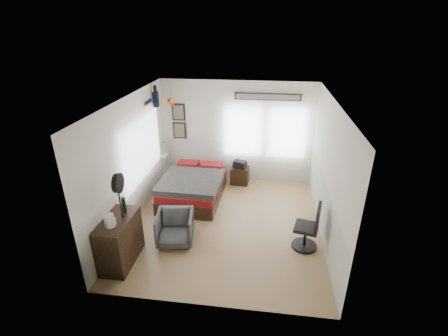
{
  "coord_description": "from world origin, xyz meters",
  "views": [
    {
      "loc": [
        0.75,
        -5.88,
        4.06
      ],
      "look_at": [
        -0.1,
        0.4,
        1.15
      ],
      "focal_mm": 26.0,
      "sensor_mm": 36.0,
      "label": 1
    }
  ],
  "objects_px": {
    "task_chair": "(309,230)",
    "armchair": "(175,228)",
    "nightstand": "(240,175)",
    "bed": "(193,187)",
    "dresser": "(120,240)"
  },
  "relations": [
    {
      "from": "armchair",
      "to": "nightstand",
      "type": "relative_size",
      "value": 1.55
    },
    {
      "from": "bed",
      "to": "armchair",
      "type": "distance_m",
      "value": 1.76
    },
    {
      "from": "bed",
      "to": "dresser",
      "type": "xyz_separation_m",
      "value": [
        -0.79,
        -2.44,
        0.15
      ]
    },
    {
      "from": "armchair",
      "to": "task_chair",
      "type": "relative_size",
      "value": 0.73
    },
    {
      "from": "task_chair",
      "to": "armchair",
      "type": "bearing_deg",
      "value": -163.52
    },
    {
      "from": "armchair",
      "to": "task_chair",
      "type": "height_order",
      "value": "task_chair"
    },
    {
      "from": "dresser",
      "to": "task_chair",
      "type": "distance_m",
      "value": 3.51
    },
    {
      "from": "dresser",
      "to": "armchair",
      "type": "xyz_separation_m",
      "value": [
        0.82,
        0.68,
        -0.12
      ]
    },
    {
      "from": "bed",
      "to": "dresser",
      "type": "bearing_deg",
      "value": -106.19
    },
    {
      "from": "nightstand",
      "to": "bed",
      "type": "bearing_deg",
      "value": -133.93
    },
    {
      "from": "dresser",
      "to": "nightstand",
      "type": "bearing_deg",
      "value": 61.33
    },
    {
      "from": "dresser",
      "to": "armchair",
      "type": "distance_m",
      "value": 1.08
    },
    {
      "from": "task_chair",
      "to": "bed",
      "type": "bearing_deg",
      "value": 161.54
    },
    {
      "from": "dresser",
      "to": "task_chair",
      "type": "xyz_separation_m",
      "value": [
        3.41,
        0.84,
        -0.05
      ]
    },
    {
      "from": "dresser",
      "to": "nightstand",
      "type": "xyz_separation_m",
      "value": [
        1.86,
        3.4,
        -0.22
      ]
    }
  ]
}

